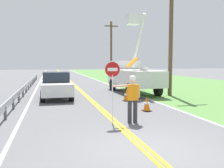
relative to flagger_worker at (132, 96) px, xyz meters
name	(u,v)px	position (x,y,z in m)	size (l,w,h in m)	color
ground_plane	(146,150)	(-0.60, -2.88, -1.05)	(160.00, 160.00, 0.00)	#5B5B5E
grass_verge_right	(174,82)	(11.00, 17.12, -1.04)	(16.00, 110.00, 0.01)	#517F3D
centerline_yellow_left	(73,85)	(-0.69, 17.12, -1.04)	(0.11, 110.00, 0.01)	yellow
centerline_yellow_right	(75,85)	(-0.51, 17.12, -1.04)	(0.11, 110.00, 0.01)	yellow
edge_line_right	(107,84)	(3.00, 17.12, -1.04)	(0.12, 110.00, 0.01)	silver
edge_line_left	(38,85)	(-4.20, 17.12, -1.04)	(0.12, 110.00, 0.01)	silver
flagger_worker	(132,96)	(0.00, 0.00, 0.00)	(1.09, 0.26, 1.83)	#2D2D33
stop_sign_paddle	(112,79)	(-0.77, 0.05, 0.66)	(0.56, 0.04, 2.33)	silver
utility_bucket_truck	(132,74)	(3.12, 9.31, 0.38)	(2.67, 6.86, 5.96)	silver
oncoming_sedan_nearest	(56,86)	(-2.65, 7.27, -0.21)	(1.98, 4.14, 1.70)	silver
utility_pole_near	(171,31)	(5.12, 6.85, 3.46)	(1.80, 0.28, 8.63)	brown
utility_pole_mid	(111,50)	(5.05, 23.52, 3.01)	(1.80, 0.28, 7.75)	brown
traffic_cone_lead	(147,104)	(1.42, 2.03, -0.71)	(0.40, 0.40, 0.70)	orange
traffic_cone_mid	(126,95)	(1.43, 5.26, -0.71)	(0.40, 0.40, 0.70)	orange
guardrail_left_shoulder	(27,85)	(-4.80, 12.00, -0.53)	(0.10, 32.00, 0.71)	#9EA0A3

